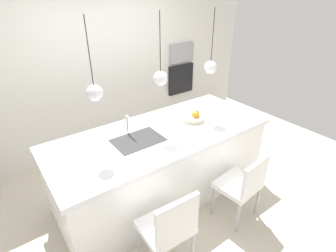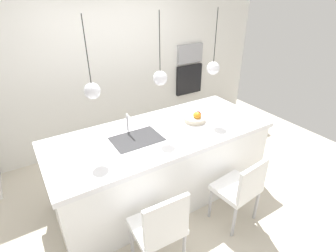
{
  "view_description": "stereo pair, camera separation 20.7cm",
  "coord_description": "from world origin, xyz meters",
  "px_view_note": "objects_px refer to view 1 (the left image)",
  "views": [
    {
      "loc": [
        -1.55,
        -2.25,
        2.46
      ],
      "look_at": [
        0.1,
        0.0,
        0.98
      ],
      "focal_mm": 27.97,
      "sensor_mm": 36.0,
      "label": 1
    },
    {
      "loc": [
        -1.38,
        -2.37,
        2.46
      ],
      "look_at": [
        0.1,
        0.0,
        0.98
      ],
      "focal_mm": 27.97,
      "sensor_mm": 36.0,
      "label": 2
    }
  ],
  "objects_px": {
    "fruit_bowl": "(194,117)",
    "oven": "(181,79)",
    "chair_near": "(169,227)",
    "chair_middle": "(243,184)",
    "microwave": "(181,53)"
  },
  "relations": [
    {
      "from": "fruit_bowl",
      "to": "oven",
      "type": "bearing_deg",
      "value": 56.46
    },
    {
      "from": "fruit_bowl",
      "to": "oven",
      "type": "height_order",
      "value": "oven"
    },
    {
      "from": "chair_near",
      "to": "fruit_bowl",
      "type": "bearing_deg",
      "value": 40.44
    },
    {
      "from": "fruit_bowl",
      "to": "chair_near",
      "type": "xyz_separation_m",
      "value": [
        -1.07,
        -0.92,
        -0.45
      ]
    },
    {
      "from": "chair_middle",
      "to": "chair_near",
      "type": "bearing_deg",
      "value": -179.7
    },
    {
      "from": "oven",
      "to": "fruit_bowl",
      "type": "bearing_deg",
      "value": -123.54
    },
    {
      "from": "microwave",
      "to": "oven",
      "type": "relative_size",
      "value": 0.96
    },
    {
      "from": "fruit_bowl",
      "to": "oven",
      "type": "relative_size",
      "value": 0.51
    },
    {
      "from": "fruit_bowl",
      "to": "microwave",
      "type": "distance_m",
      "value": 1.93
    },
    {
      "from": "oven",
      "to": "chair_middle",
      "type": "distance_m",
      "value": 2.73
    },
    {
      "from": "oven",
      "to": "chair_middle",
      "type": "bearing_deg",
      "value": -113.46
    },
    {
      "from": "chair_near",
      "to": "chair_middle",
      "type": "relative_size",
      "value": 1.07
    },
    {
      "from": "microwave",
      "to": "chair_middle",
      "type": "height_order",
      "value": "microwave"
    },
    {
      "from": "microwave",
      "to": "chair_middle",
      "type": "xyz_separation_m",
      "value": [
        -1.08,
        -2.48,
        -0.88
      ]
    },
    {
      "from": "fruit_bowl",
      "to": "oven",
      "type": "distance_m",
      "value": 1.89
    }
  ]
}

